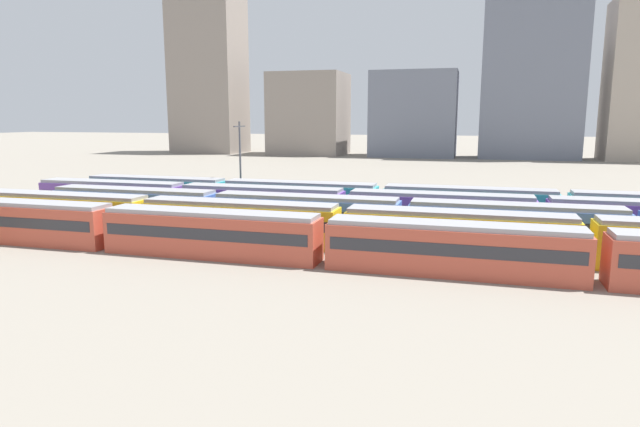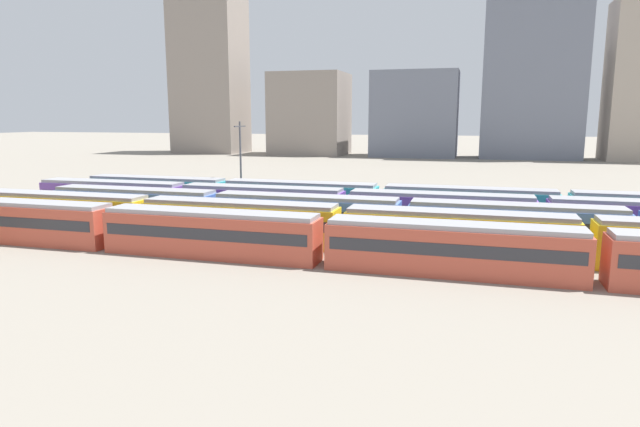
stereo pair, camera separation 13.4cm
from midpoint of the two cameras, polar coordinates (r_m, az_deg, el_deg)
name	(u,v)px [view 1 (the left image)]	position (r m, az deg, el deg)	size (l,w,h in m)	color
ground_plane	(157,225)	(59.64, -16.68, -1.12)	(600.00, 600.00, 0.00)	gray
train_track_0	(452,248)	(39.93, 13.56, -3.56)	(93.60, 3.06, 3.75)	#BC4C38
train_track_1	(586,241)	(45.74, 25.98, -2.59)	(112.50, 3.06, 3.75)	yellow
train_track_2	(635,231)	(51.71, 29.99, -1.57)	(112.50, 3.06, 3.75)	#4C70BC
train_track_3	(439,211)	(55.30, 12.30, 0.23)	(93.60, 3.06, 3.75)	#6B429E
train_track_4	(468,204)	(60.34, 15.16, 0.92)	(93.60, 3.06, 3.75)	teal
catenary_pole_1	(240,160)	(69.18, -8.39, 5.57)	(0.24, 3.20, 10.58)	#4C4C51
distant_building_0	(208,73)	(179.28, -11.59, 14.23)	(20.61, 15.94, 49.73)	gray
distant_building_1	(309,114)	(166.37, -1.17, 10.33)	(21.40, 18.64, 24.03)	gray
distant_building_2	(414,114)	(160.05, 9.78, 10.16)	(23.63, 17.24, 23.79)	slate
distant_building_3	(533,55)	(160.50, 21.35, 15.16)	(25.69, 13.86, 54.66)	slate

